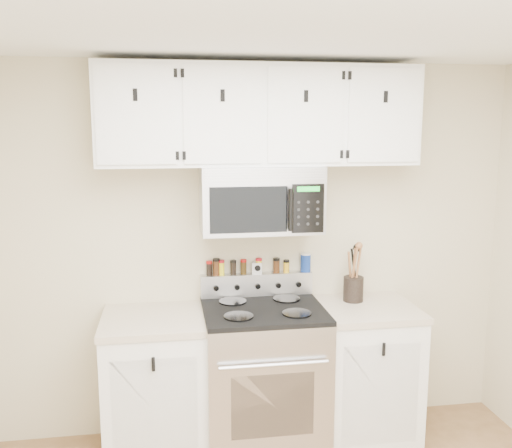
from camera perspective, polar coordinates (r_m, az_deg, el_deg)
The scene contains 18 objects.
back_wall at distance 3.87m, azimuth -0.02°, elevation -2.69°, with size 3.50×0.01×2.50m, color beige.
ceiling at distance 2.11m, azimuth 8.01°, elevation 20.77°, with size 3.50×3.50×0.01m, color white.
range at distance 3.82m, azimuth 0.76°, elevation -15.00°, with size 0.76×0.65×1.10m.
base_cabinet_left at distance 3.80m, azimuth -10.01°, elevation -15.68°, with size 0.64×0.62×0.92m.
base_cabinet_right at distance 4.01m, azimuth 10.77°, elevation -14.28°, with size 0.64×0.62×0.92m.
microwave at distance 3.62m, azimuth 0.46°, elevation 2.54°, with size 0.76×0.44×0.42m.
upper_cabinets at distance 3.61m, azimuth 0.40°, elevation 10.80°, with size 2.00×0.35×0.62m.
utensil_crock at distance 3.91m, azimuth 9.71°, elevation -6.22°, with size 0.13×0.13×0.39m.
kitchen_timer at distance 3.86m, azimuth 0.09°, elevation -4.41°, with size 0.07×0.06×0.08m, color silver.
salt_canister at distance 3.92m, azimuth 4.98°, elevation -3.84°, with size 0.07×0.07×0.13m.
spice_jar_0 at distance 3.82m, azimuth -4.70°, elevation -4.43°, with size 0.04×0.04×0.10m.
spice_jar_1 at distance 3.82m, azimuth -3.99°, elevation -4.29°, with size 0.05×0.05×0.11m.
spice_jar_2 at distance 3.83m, azimuth -3.47°, elevation -4.36°, with size 0.04×0.04×0.10m.
spice_jar_3 at distance 3.84m, azimuth -2.29°, elevation -4.34°, with size 0.04×0.04×0.10m.
spice_jar_4 at distance 3.84m, azimuth -1.25°, elevation -4.29°, with size 0.04×0.04×0.10m.
spice_jar_5 at distance 3.86m, azimuth 0.29°, elevation -4.20°, with size 0.04×0.04×0.11m.
spice_jar_6 at distance 3.88m, azimuth 2.05°, elevation -4.15°, with size 0.05×0.05×0.10m.
spice_jar_7 at distance 3.90m, azimuth 3.05°, elevation -4.22°, with size 0.04×0.04×0.09m.
Camera 1 is at (-0.60, -1.98, 2.10)m, focal length 40.00 mm.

